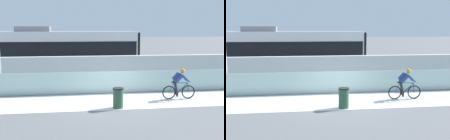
% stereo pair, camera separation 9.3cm
% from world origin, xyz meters
% --- Properties ---
extents(ground_plane, '(200.00, 200.00, 0.00)m').
position_xyz_m(ground_plane, '(0.00, 0.00, 0.00)').
color(ground_plane, slate).
extents(bike_path_deck, '(32.00, 3.20, 0.01)m').
position_xyz_m(bike_path_deck, '(0.00, 0.00, 0.01)').
color(bike_path_deck, silver).
rests_on(bike_path_deck, ground).
extents(glass_parapet, '(32.00, 0.05, 1.24)m').
position_xyz_m(glass_parapet, '(0.00, 1.85, 0.62)').
color(glass_parapet, silver).
rests_on(glass_parapet, ground).
extents(concrete_barrier_wall, '(32.00, 0.36, 1.96)m').
position_xyz_m(concrete_barrier_wall, '(0.00, 3.65, 0.98)').
color(concrete_barrier_wall, silver).
rests_on(concrete_barrier_wall, ground).
extents(tram_rail_near, '(32.00, 0.08, 0.01)m').
position_xyz_m(tram_rail_near, '(0.00, 6.13, 0.00)').
color(tram_rail_near, '#595654').
rests_on(tram_rail_near, ground).
extents(tram_rail_far, '(32.00, 0.08, 0.01)m').
position_xyz_m(tram_rail_far, '(0.00, 7.57, 0.00)').
color(tram_rail_far, '#595654').
rests_on(tram_rail_far, ground).
extents(tram, '(11.06, 2.54, 3.81)m').
position_xyz_m(tram, '(-2.97, 6.85, 1.89)').
color(tram, silver).
rests_on(tram, ground).
extents(cyclist_on_bike, '(1.77, 0.58, 1.61)m').
position_xyz_m(cyclist_on_bike, '(3.35, -0.00, 0.80)').
color(cyclist_on_bike, black).
rests_on(cyclist_on_bike, ground).
extents(trash_bin, '(0.51, 0.51, 0.96)m').
position_xyz_m(trash_bin, '(-0.05, -1.25, 0.48)').
color(trash_bin, '#33593F').
rests_on(trash_bin, ground).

